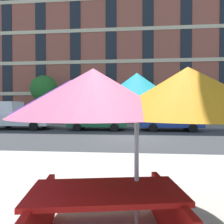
# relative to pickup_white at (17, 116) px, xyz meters

# --- Properties ---
(ground_plane) EXTENTS (120.00, 120.00, 0.00)m
(ground_plane) POSITION_rel_pickup_white_xyz_m (8.83, -3.70, -1.03)
(ground_plane) COLOR #38383A
(sidewalk_far) EXTENTS (56.00, 3.60, 0.12)m
(sidewalk_far) POSITION_rel_pickup_white_xyz_m (8.83, 3.10, -0.97)
(sidewalk_far) COLOR gray
(sidewalk_far) RESTS_ON ground
(apartment_building) EXTENTS (36.98, 12.08, 19.20)m
(apartment_building) POSITION_rel_pickup_white_xyz_m (8.83, 11.29, 8.57)
(apartment_building) COLOR #934C3D
(apartment_building) RESTS_ON ground
(pickup_white) EXTENTS (5.10, 2.12, 2.20)m
(pickup_white) POSITION_rel_pickup_white_xyz_m (0.00, 0.00, 0.00)
(pickup_white) COLOR silver
(pickup_white) RESTS_ON ground
(sedan_green) EXTENTS (4.40, 1.98, 1.78)m
(sedan_green) POSITION_rel_pickup_white_xyz_m (6.38, -0.00, -0.08)
(sedan_green) COLOR #195933
(sedan_green) RESTS_ON ground
(sedan_blue) EXTENTS (4.40, 1.98, 1.78)m
(sedan_blue) POSITION_rel_pickup_white_xyz_m (11.84, -0.00, -0.08)
(sedan_blue) COLOR navy
(sedan_blue) RESTS_ON ground
(street_tree_left) EXTENTS (2.54, 2.52, 4.73)m
(street_tree_left) POSITION_rel_pickup_white_xyz_m (0.93, 3.13, 2.31)
(street_tree_left) COLOR brown
(street_tree_left) RESTS_ON ground
(street_tree_middle) EXTENTS (1.87, 2.01, 3.75)m
(street_tree_middle) POSITION_rel_pickup_white_xyz_m (11.95, 3.68, 1.47)
(street_tree_middle) COLOR brown
(street_tree_middle) RESTS_ON ground
(patio_umbrella) EXTENTS (3.33, 3.09, 2.20)m
(patio_umbrella) POSITION_rel_pickup_white_xyz_m (9.00, -12.70, 0.86)
(patio_umbrella) COLOR silver
(patio_umbrella) RESTS_ON ground
(picnic_table) EXTENTS (2.02, 1.79, 0.77)m
(picnic_table) POSITION_rel_pickup_white_xyz_m (8.63, -13.03, -0.54)
(picnic_table) COLOR red
(picnic_table) RESTS_ON ground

